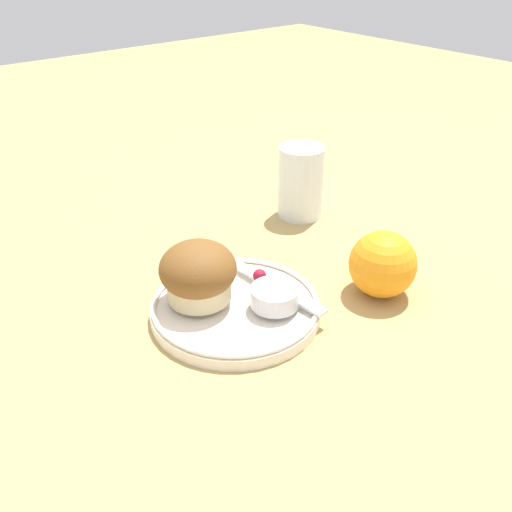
{
  "coord_description": "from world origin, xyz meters",
  "views": [
    {
      "loc": [
        0.42,
        -0.33,
        0.4
      ],
      "look_at": [
        -0.02,
        0.04,
        0.06
      ],
      "focal_mm": 40.0,
      "sensor_mm": 36.0,
      "label": 1
    }
  ],
  "objects": [
    {
      "name": "butter_knife",
      "position": [
        0.0,
        0.05,
        0.02
      ],
      "size": [
        0.16,
        0.03,
        0.0
      ],
      "rotation": [
        0.0,
        0.0,
        0.08
      ],
      "color": "silver",
      "rests_on": "plate"
    },
    {
      "name": "plate",
      "position": [
        -0.01,
        -0.01,
        0.01
      ],
      "size": [
        0.2,
        0.2,
        0.02
      ],
      "color": "silver",
      "rests_on": "ground_plane"
    },
    {
      "name": "muffin",
      "position": [
        -0.04,
        -0.03,
        0.05
      ],
      "size": [
        0.09,
        0.09,
        0.07
      ],
      "color": "beige",
      "rests_on": "plate"
    },
    {
      "name": "berry_pair",
      "position": [
        -0.01,
        0.04,
        0.03
      ],
      "size": [
        0.03,
        0.02,
        0.02
      ],
      "color": "maroon",
      "rests_on": "plate"
    },
    {
      "name": "orange_fruit",
      "position": [
        0.07,
        0.16,
        0.04
      ],
      "size": [
        0.08,
        0.08,
        0.08
      ],
      "color": "orange",
      "rests_on": "ground_plane"
    },
    {
      "name": "juice_glass",
      "position": [
        -0.15,
        0.23,
        0.05
      ],
      "size": [
        0.07,
        0.07,
        0.11
      ],
      "color": "silver",
      "rests_on": "ground_plane"
    },
    {
      "name": "ground_plane",
      "position": [
        0.0,
        0.0,
        0.0
      ],
      "size": [
        3.0,
        3.0,
        0.0
      ],
      "primitive_type": "plane",
      "color": "tan"
    },
    {
      "name": "cream_ramekin",
      "position": [
        0.03,
        0.02,
        0.03
      ],
      "size": [
        0.06,
        0.06,
        0.02
      ],
      "color": "silver",
      "rests_on": "plate"
    }
  ]
}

